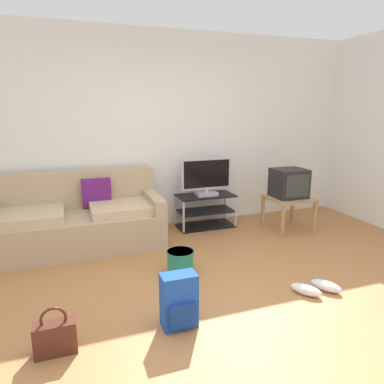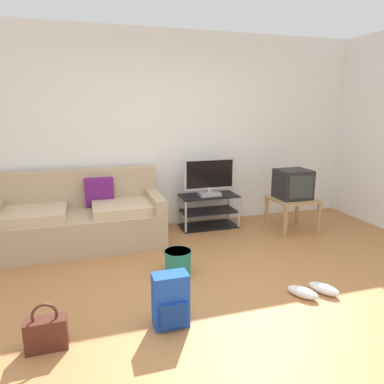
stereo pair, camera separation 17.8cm
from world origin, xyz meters
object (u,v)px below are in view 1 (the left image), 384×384
crt_tv (289,183)px  sneakers_pair (316,288)px  flat_tv (206,177)px  handbag (55,336)px  backpack (179,301)px  couch (78,220)px  side_table (289,202)px  cleaning_bucket (180,262)px  tv_stand (205,211)px

crt_tv → sneakers_pair: 1.90m
flat_tv → handbag: flat_tv is taller
backpack → sneakers_pair: 1.37m
couch → side_table: size_ratio=3.54×
flat_tv → couch: bearing=-175.7°
couch → crt_tv: bearing=-6.7°
side_table → crt_tv: crt_tv is taller
crt_tv → cleaning_bucket: 2.09m
crt_tv → sneakers_pair: (-0.78, -1.62, -0.62)m
tv_stand → crt_tv: bearing=-24.8°
handbag → sneakers_pair: size_ratio=0.73×
cleaning_bucket → couch: bearing=129.1°
handbag → couch: bearing=83.1°
backpack → cleaning_bucket: (0.28, 0.85, -0.08)m
flat_tv → backpack: size_ratio=1.68×
handbag → flat_tv: bearing=47.3°
flat_tv → handbag: 3.00m
tv_stand → side_table: (1.05, -0.50, 0.16)m
tv_stand → crt_tv: (1.05, -0.48, 0.43)m
tv_stand → handbag: 2.96m
handbag → sneakers_pair: 2.27m
backpack → cleaning_bucket: size_ratio=1.53×
couch → side_table: couch is taller
flat_tv → backpack: (-1.08, -2.15, -0.52)m
crt_tv → backpack: 2.75m
backpack → crt_tv: bearing=45.0°
flat_tv → crt_tv: bearing=-23.8°
flat_tv → side_table: size_ratio=1.30×
handbag → side_table: bearing=29.0°
flat_tv → side_table: bearing=-24.5°
couch → flat_tv: 1.80m
couch → flat_tv: bearing=4.3°
tv_stand → cleaning_bucket: 1.54m
backpack → handbag: 0.91m
side_table → cleaning_bucket: size_ratio=1.98×
tv_stand → handbag: size_ratio=2.30×
side_table → sneakers_pair: bearing=-115.8°
backpack → flat_tv: bearing=69.8°
cleaning_bucket → flat_tv: bearing=58.2°
flat_tv → sneakers_pair: (0.27, -2.08, -0.68)m
couch → handbag: (-0.25, -2.03, -0.20)m
crt_tv → handbag: 3.52m
backpack → handbag: backpack is taller
flat_tv → crt_tv: (1.05, -0.46, -0.07)m
side_table → cleaning_bucket: 2.04m
crt_tv → cleaning_bucket: bearing=-155.7°
crt_tv → flat_tv: bearing=156.2°
sneakers_pair → flat_tv: bearing=97.4°
flat_tv → side_table: flat_tv is taller
side_table → backpack: side_table is taller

